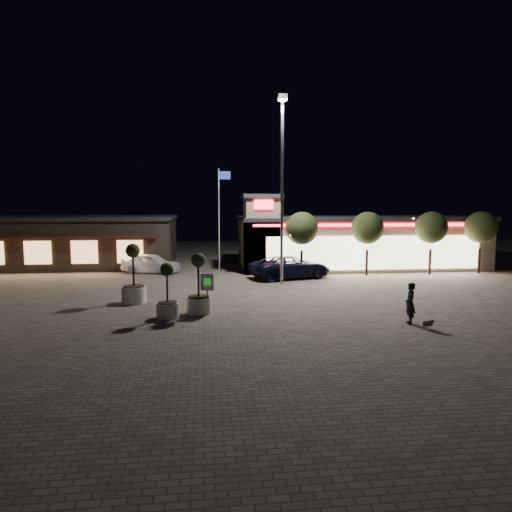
{
  "coord_description": "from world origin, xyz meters",
  "views": [
    {
      "loc": [
        -3.06,
        -21.88,
        5.27
      ],
      "look_at": [
        0.06,
        6.0,
        2.13
      ],
      "focal_mm": 32.0,
      "sensor_mm": 36.0,
      "label": 1
    }
  ],
  "objects": [
    {
      "name": "string_tree_b",
      "position": [
        9.0,
        11.0,
        3.56
      ],
      "size": [
        2.42,
        2.42,
        4.79
      ],
      "color": "#332319",
      "rests_on": "ground"
    },
    {
      "name": "planter_left",
      "position": [
        -6.93,
        3.0,
        0.99
      ],
      "size": [
        1.31,
        1.31,
        3.22
      ],
      "color": "silver",
      "rests_on": "ground"
    },
    {
      "name": "string_tree_c",
      "position": [
        14.0,
        11.0,
        3.56
      ],
      "size": [
        2.42,
        2.42,
        4.79
      ],
      "color": "#332319",
      "rests_on": "ground"
    },
    {
      "name": "retail_building",
      "position": [
        9.51,
        15.82,
        2.21
      ],
      "size": [
        20.4,
        8.4,
        6.1
      ],
      "color": "tan",
      "rests_on": "ground"
    },
    {
      "name": "dog",
      "position": [
        6.43,
        -3.77,
        0.27
      ],
      "size": [
        0.51,
        0.25,
        0.27
      ],
      "color": "#59514C",
      "rests_on": "ground"
    },
    {
      "name": "string_tree_d",
      "position": [
        18.0,
        11.0,
        3.56
      ],
      "size": [
        2.42,
        2.42,
        4.79
      ],
      "color": "#332319",
      "rests_on": "ground"
    },
    {
      "name": "valet_sign",
      "position": [
        -2.99,
        0.15,
        1.38
      ],
      "size": [
        0.65,
        0.13,
        1.98
      ],
      "color": "gray",
      "rests_on": "ground"
    },
    {
      "name": "floodlight_pole",
      "position": [
        2.0,
        8.0,
        7.02
      ],
      "size": [
        0.6,
        0.4,
        12.38
      ],
      "color": "gray",
      "rests_on": "ground"
    },
    {
      "name": "pedestrian",
      "position": [
        5.96,
        -2.89,
        0.93
      ],
      "size": [
        0.55,
        0.74,
        1.86
      ],
      "primitive_type": "imported",
      "rotation": [
        0.0,
        0.0,
        -1.74
      ],
      "color": "black",
      "rests_on": "ground"
    },
    {
      "name": "flagpole",
      "position": [
        -1.9,
        13.0,
        4.74
      ],
      "size": [
        0.95,
        0.1,
        8.0
      ],
      "color": "white",
      "rests_on": "ground"
    },
    {
      "name": "string_tree_a",
      "position": [
        4.0,
        11.0,
        3.56
      ],
      "size": [
        2.42,
        2.42,
        4.79
      ],
      "color": "#332319",
      "rests_on": "ground"
    },
    {
      "name": "ground",
      "position": [
        0.0,
        0.0,
        0.0
      ],
      "size": [
        90.0,
        90.0,
        0.0
      ],
      "primitive_type": "plane",
      "color": "slate",
      "rests_on": "ground"
    },
    {
      "name": "planter_mid",
      "position": [
        -4.86,
        -0.56,
        0.8
      ],
      "size": [
        1.06,
        1.06,
        2.6
      ],
      "color": "silver",
      "rests_on": "ground"
    },
    {
      "name": "restaurant_building",
      "position": [
        -14.0,
        19.97,
        2.16
      ],
      "size": [
        16.4,
        11.0,
        4.3
      ],
      "color": "#382D23",
      "rests_on": "ground"
    },
    {
      "name": "white_sedan",
      "position": [
        -7.28,
        14.0,
        0.77
      ],
      "size": [
        4.88,
        3.06,
        1.55
      ],
      "primitive_type": "imported",
      "rotation": [
        0.0,
        0.0,
        1.28
      ],
      "color": "white",
      "rests_on": "ground"
    },
    {
      "name": "planter_right",
      "position": [
        -3.41,
        0.18,
        0.92
      ],
      "size": [
        1.21,
        1.21,
        2.98
      ],
      "color": "silver",
      "rests_on": "ground"
    },
    {
      "name": "pickup_truck",
      "position": [
        3.06,
        10.35,
        0.82
      ],
      "size": [
        6.42,
        4.23,
        1.64
      ],
      "primitive_type": "imported",
      "rotation": [
        0.0,
        0.0,
        1.85
      ],
      "color": "black",
      "rests_on": "ground"
    }
  ]
}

